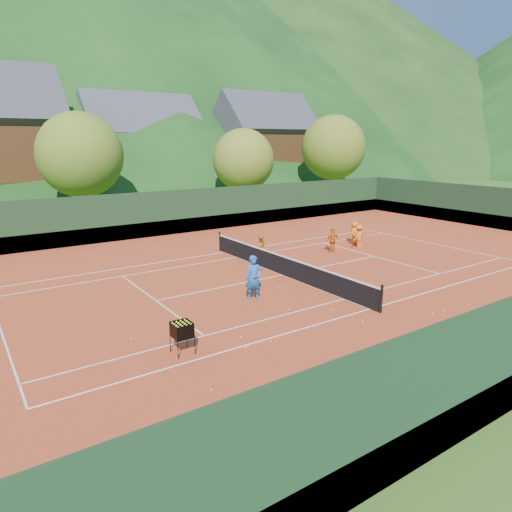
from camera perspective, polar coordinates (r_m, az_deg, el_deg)
ground at (r=21.83m, az=3.34°, el=-2.43°), size 400.00×400.00×0.00m
clay_court at (r=21.83m, az=3.34°, el=-2.40°), size 40.00×24.00×0.02m
mountain_far_right at (r=200.01m, az=-2.76°, el=26.14°), size 260.00×260.00×95.00m
coach at (r=18.11m, az=-0.28°, el=-2.80°), size 0.80×0.68×1.85m
student_a at (r=24.46m, az=0.57°, el=1.05°), size 0.75×0.66×1.30m
student_b at (r=26.37m, az=9.56°, el=1.95°), size 0.88×0.48×1.42m
student_c at (r=28.89m, az=12.19°, el=2.87°), size 0.76×0.58×1.39m
student_d at (r=27.74m, az=12.73°, el=2.40°), size 0.97×0.64×1.42m
tennis_ball_0 at (r=22.09m, az=8.04°, el=-2.20°), size 0.07×0.07×0.07m
tennis_ball_1 at (r=18.15m, az=-8.01°, el=-5.88°), size 0.07×0.07×0.07m
tennis_ball_2 at (r=19.59m, az=25.07°, el=-5.61°), size 0.07×0.07×0.07m
tennis_ball_3 at (r=12.23m, az=-5.60°, el=-16.31°), size 0.07×0.07×0.07m
tennis_ball_4 at (r=12.57m, az=12.07°, el=-15.68°), size 0.07×0.07×0.07m
tennis_ball_5 at (r=14.34m, az=-1.27°, el=-11.38°), size 0.07×0.07×0.07m
tennis_ball_6 at (r=19.81m, az=2.92°, el=-4.02°), size 0.07×0.07×0.07m
tennis_ball_7 at (r=18.74m, az=28.56°, el=-6.90°), size 0.07×0.07×0.07m
tennis_ball_8 at (r=18.53m, az=22.40°, el=-6.44°), size 0.07×0.07×0.07m
tennis_ball_9 at (r=15.46m, az=-15.30°, el=-9.95°), size 0.07×0.07×0.07m
tennis_ball_10 at (r=15.06m, az=-1.88°, el=-10.08°), size 0.07×0.07×0.07m
tennis_ball_11 at (r=18.12m, az=21.21°, el=-6.79°), size 0.07×0.07×0.07m
tennis_ball_12 at (r=17.75m, az=16.02°, el=-6.78°), size 0.07×0.07×0.07m
tennis_ball_13 at (r=12.62m, az=3.82°, el=-15.22°), size 0.07×0.07×0.07m
tennis_ball_14 at (r=17.59m, az=9.46°, el=-6.61°), size 0.07×0.07×0.07m
tennis_ball_15 at (r=14.75m, az=1.82°, el=-10.64°), size 0.07×0.07×0.07m
tennis_ball_16 at (r=15.77m, az=-8.59°, el=-9.08°), size 0.07×0.07×0.07m
tennis_ball_17 at (r=23.81m, az=19.18°, el=-1.66°), size 0.07×0.07×0.07m
tennis_ball_18 at (r=16.74m, az=13.17°, el=-7.90°), size 0.07×0.07×0.07m
tennis_ball_19 at (r=17.39m, az=4.12°, el=-6.69°), size 0.07×0.07×0.07m
tennis_ball_20 at (r=20.53m, az=29.17°, el=-5.21°), size 0.07×0.07×0.07m
tennis_ball_21 at (r=14.21m, az=-9.60°, el=-11.86°), size 0.07×0.07×0.07m
tennis_ball_22 at (r=13.98m, az=14.24°, el=-12.56°), size 0.07×0.07×0.07m
court_lines at (r=21.82m, az=3.34°, el=-2.37°), size 23.83×11.03×0.00m
tennis_net at (r=21.69m, az=3.36°, el=-1.11°), size 0.10×12.07×1.10m
perimeter_fence at (r=21.50m, az=3.39°, el=0.81°), size 40.40×24.24×3.00m
ball_hopper at (r=13.92m, az=-9.25°, el=-9.17°), size 0.57×0.57×1.00m
chalet_mid at (r=53.94m, az=-14.16°, el=12.49°), size 12.65×8.82×11.45m
chalet_right at (r=56.95m, az=0.98°, el=13.24°), size 11.50×8.82×11.91m
tree_b at (r=37.61m, az=-21.14°, el=11.70°), size 6.40×6.40×8.40m
tree_c at (r=42.26m, az=-1.58°, el=11.92°), size 5.60×5.60×7.35m
tree_d at (r=50.46m, az=9.63°, el=13.22°), size 6.80×6.80×8.93m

